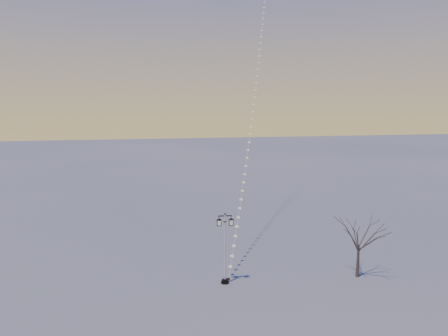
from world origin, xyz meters
name	(u,v)px	position (x,y,z in m)	size (l,w,h in m)	color
ground	(250,288)	(0.00, 0.00, 0.00)	(300.00, 300.00, 0.00)	slate
street_lamp	(225,245)	(-1.44, 1.26, 2.80)	(1.28, 0.56, 5.06)	black
bare_tree	(359,237)	(8.30, 0.18, 3.02)	(2.62, 2.62, 4.34)	#392F28
kite_train	(253,90)	(5.44, 17.18, 14.18)	(13.59, 31.45, 28.61)	#311B17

